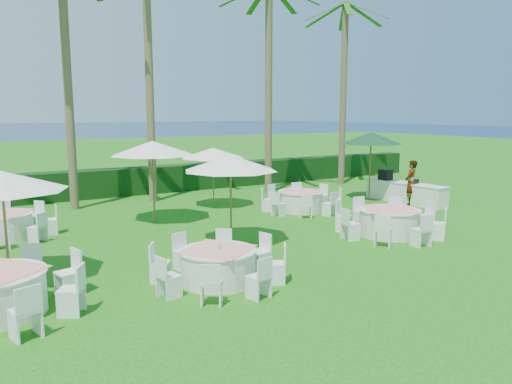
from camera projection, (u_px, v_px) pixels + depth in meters
ground at (260, 266)px, 12.02m from camera, size 120.00×120.00×0.00m
hedge at (119, 182)px, 22.08m from camera, size 34.00×1.00×1.20m
banquet_table_b at (218, 265)px, 10.83m from camera, size 2.95×2.95×0.90m
banquet_table_c at (389, 221)px, 14.97m from camera, size 3.22×3.22×0.97m
banquet_table_d at (3, 225)px, 14.61m from camera, size 3.01×3.01×0.91m
banquet_table_f at (301, 200)px, 18.66m from camera, size 2.96×2.96×0.91m
umbrella_a at (2, 181)px, 10.42m from camera, size 2.67×2.67×2.46m
umbrella_b at (231, 163)px, 13.58m from camera, size 2.62×2.62×2.52m
umbrella_c at (152, 148)px, 16.41m from camera, size 2.78×2.78×2.73m
umbrella_d at (213, 153)px, 19.16m from camera, size 2.51×2.51×2.31m
umbrella_green at (371, 138)px, 20.60m from camera, size 2.55×2.55×2.85m
buffet_table at (405, 192)px, 20.38m from camera, size 1.06×3.63×1.27m
staff_person at (411, 183)px, 19.81m from camera, size 0.76×0.63×1.78m
palm_b at (67, 76)px, 18.29m from camera, size 4.21×4.39×9.02m
palm_c at (148, 46)px, 19.78m from camera, size 4.25×4.37×11.56m
palm_d at (269, 80)px, 22.22m from camera, size 4.13×4.40×9.23m
palm_e at (344, 86)px, 24.93m from camera, size 4.40×4.11×8.96m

